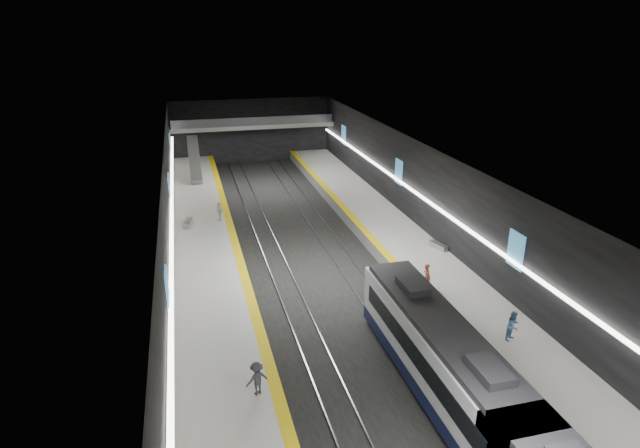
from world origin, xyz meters
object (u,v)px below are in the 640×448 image
object	(u,v)px
bench_left_far	(188,223)
bench_right_far	(438,246)
passenger_right_b	(513,326)
passenger_left_b	(257,379)
passenger_left_a	(219,211)
passenger_right_a	(427,277)
escalator	(194,159)

from	to	relation	value
bench_left_far	bench_right_far	size ratio (longest dim) A/B	1.13
passenger_right_b	passenger_left_b	world-z (taller)	passenger_right_b
passenger_right_b	passenger_left_a	xyz separation A→B (m)	(-13.78, 22.64, -0.03)
passenger_left_a	passenger_left_b	xyz separation A→B (m)	(-0.15, -23.68, 0.01)
passenger_right_a	bench_left_far	bearing A→B (deg)	35.04
escalator	passenger_left_a	world-z (taller)	escalator
bench_right_far	passenger_left_b	distance (m)	20.62
escalator	passenger_left_a	size ratio (longest dim) A/B	4.90
passenger_left_b	passenger_right_a	bearing A→B (deg)	-167.41
escalator	passenger_left_b	bearing A→B (deg)	-88.05
escalator	passenger_right_a	size ratio (longest dim) A/B	4.38
bench_right_far	passenger_left_b	xyz separation A→B (m)	(-15.68, -13.37, 0.63)
escalator	bench_left_far	world-z (taller)	escalator
passenger_right_a	passenger_left_b	world-z (taller)	passenger_right_a
passenger_right_b	passenger_left_a	distance (m)	26.51
passenger_right_b	bench_left_far	bearing A→B (deg)	98.65
escalator	bench_left_far	distance (m)	15.78
passenger_right_a	passenger_left_a	world-z (taller)	passenger_right_a
passenger_left_a	passenger_left_b	bearing A→B (deg)	-24.79
bench_right_far	passenger_right_b	size ratio (longest dim) A/B	0.99
escalator	passenger_right_b	distance (m)	40.63
bench_left_far	passenger_right_b	xyz separation A→B (m)	(16.45, -22.01, 0.61)
passenger_right_a	bench_right_far	bearing A→B (deg)	-40.10
bench_left_far	passenger_left_a	world-z (taller)	passenger_left_a
bench_left_far	passenger_right_b	size ratio (longest dim) A/B	1.12
bench_left_far	passenger_right_b	distance (m)	27.48
bench_right_far	passenger_right_b	bearing A→B (deg)	-114.39
bench_right_far	passenger_left_b	bearing A→B (deg)	-155.86
bench_left_far	passenger_left_b	xyz separation A→B (m)	(2.52, -23.04, 0.60)
escalator	passenger_right_b	xyz separation A→B (m)	(15.25, -37.65, -1.06)
passenger_left_a	passenger_left_b	distance (m)	23.68
bench_right_far	passenger_left_a	bearing A→B (deg)	130.12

